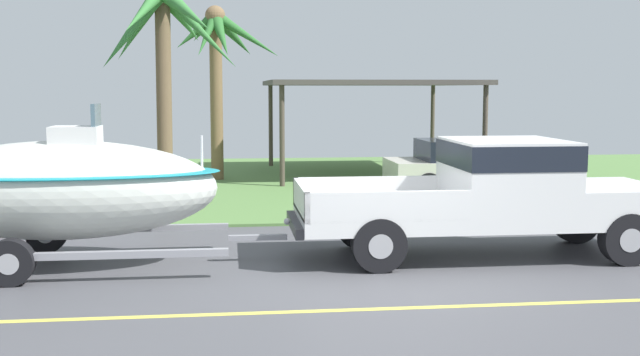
% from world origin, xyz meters
% --- Properties ---
extents(ground, '(36.00, 22.00, 0.11)m').
position_xyz_m(ground, '(0.00, 8.38, -0.01)').
color(ground, '#4C4C51').
extents(pickup_truck_towing, '(6.02, 2.02, 1.86)m').
position_xyz_m(pickup_truck_towing, '(2.16, 0.96, 1.04)').
color(pickup_truck_towing, silver).
rests_on(pickup_truck_towing, ground).
extents(boat_on_trailer, '(5.94, 2.37, 2.44)m').
position_xyz_m(boat_on_trailer, '(-4.65, 0.96, 1.18)').
color(boat_on_trailer, gray).
rests_on(boat_on_trailer, ground).
extents(parked_sedan_near, '(4.68, 1.95, 1.38)m').
position_xyz_m(parked_sedan_near, '(4.09, 7.97, 0.67)').
color(parked_sedan_near, beige).
rests_on(parked_sedan_near, ground).
extents(carport_awning, '(6.06, 6.00, 2.88)m').
position_xyz_m(carport_awning, '(2.03, 12.45, 2.75)').
color(carport_awning, '#4C4238').
rests_on(carport_awning, ground).
extents(palm_tree_near_left, '(3.08, 2.86, 4.96)m').
position_xyz_m(palm_tree_near_left, '(-2.37, 11.59, 3.72)').
color(palm_tree_near_left, brown).
rests_on(palm_tree_near_left, ground).
extents(palm_tree_mid, '(2.95, 3.33, 4.90)m').
position_xyz_m(palm_tree_mid, '(-3.46, 5.68, 3.69)').
color(palm_tree_mid, brown).
rests_on(palm_tree_mid, ground).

